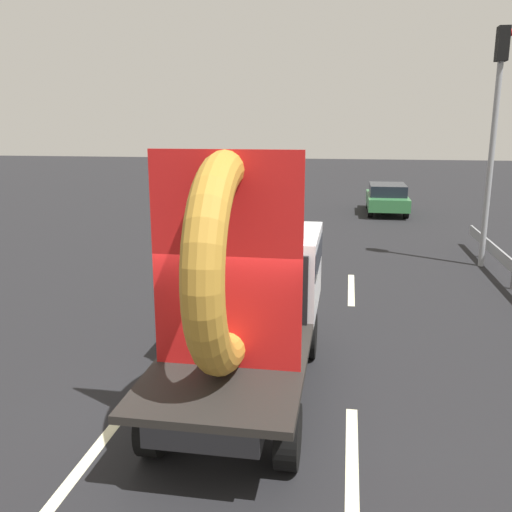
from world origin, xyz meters
TOP-DOWN VIEW (x-y plane):
  - ground_plane at (0.00, 0.00)m, footprint 120.00×120.00m
  - flatbed_truck at (0.19, 0.86)m, footprint 2.02×5.33m
  - distant_sedan at (3.45, 19.02)m, footprint 1.79×4.19m
  - traffic_light at (5.60, 9.36)m, footprint 0.42×0.36m
  - lane_dash_left_near at (-1.44, -1.71)m, footprint 0.16×2.72m
  - lane_dash_left_far at (-1.44, 6.54)m, footprint 0.16×2.65m
  - lane_dash_right_near at (1.82, -1.20)m, footprint 0.16×2.80m
  - lane_dash_right_far at (1.82, 6.34)m, footprint 0.16×2.73m
  - oncoming_car at (-3.45, 19.40)m, footprint 1.69×3.95m

SIDE VIEW (x-z plane):
  - ground_plane at x=0.00m, z-range 0.00..0.00m
  - lane_dash_left_near at x=-1.44m, z-range 0.00..0.01m
  - lane_dash_left_far at x=-1.44m, z-range 0.00..0.01m
  - lane_dash_right_near at x=1.82m, z-range 0.00..0.01m
  - lane_dash_right_far at x=1.82m, z-range 0.00..0.01m
  - oncoming_car at x=-3.45m, z-range 0.05..1.34m
  - distant_sedan at x=3.45m, z-range 0.05..1.42m
  - flatbed_truck at x=0.19m, z-range -0.23..3.57m
  - traffic_light at x=5.60m, z-range 0.94..7.58m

